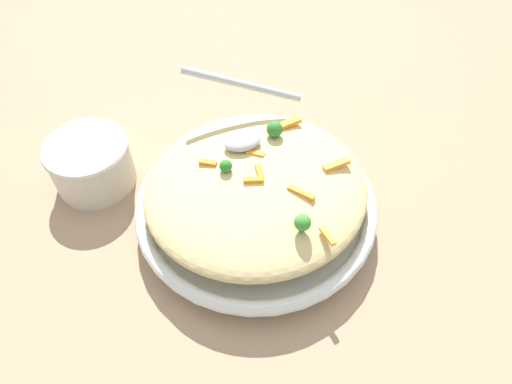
# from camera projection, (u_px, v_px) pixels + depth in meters

# --- Properties ---
(ground_plane) EXTENTS (2.40, 2.40, 0.00)m
(ground_plane) POSITION_uv_depth(u_px,v_px,m) (256.00, 217.00, 0.73)
(ground_plane) COLOR #9E7F60
(serving_bowl) EXTENTS (0.37, 0.37, 0.05)m
(serving_bowl) POSITION_uv_depth(u_px,v_px,m) (256.00, 207.00, 0.71)
(serving_bowl) COLOR silver
(serving_bowl) RESTS_ON ground_plane
(pasta_mound) EXTENTS (0.33, 0.31, 0.06)m
(pasta_mound) POSITION_uv_depth(u_px,v_px,m) (256.00, 188.00, 0.67)
(pasta_mound) COLOR #D1BA7A
(pasta_mound) RESTS_ON serving_bowl
(carrot_piece_0) EXTENTS (0.03, 0.04, 0.01)m
(carrot_piece_0) POSITION_uv_depth(u_px,v_px,m) (301.00, 193.00, 0.62)
(carrot_piece_0) COLOR orange
(carrot_piece_0) RESTS_ON pasta_mound
(carrot_piece_1) EXTENTS (0.04, 0.01, 0.01)m
(carrot_piece_1) POSITION_uv_depth(u_px,v_px,m) (337.00, 165.00, 0.66)
(carrot_piece_1) COLOR orange
(carrot_piece_1) RESTS_ON pasta_mound
(carrot_piece_2) EXTENTS (0.03, 0.02, 0.01)m
(carrot_piece_2) POSITION_uv_depth(u_px,v_px,m) (253.00, 180.00, 0.63)
(carrot_piece_2) COLOR orange
(carrot_piece_2) RESTS_ON pasta_mound
(carrot_piece_3) EXTENTS (0.04, 0.02, 0.01)m
(carrot_piece_3) POSITION_uv_depth(u_px,v_px,m) (288.00, 123.00, 0.72)
(carrot_piece_3) COLOR orange
(carrot_piece_3) RESTS_ON pasta_mound
(carrot_piece_4) EXTENTS (0.03, 0.02, 0.01)m
(carrot_piece_4) POSITION_uv_depth(u_px,v_px,m) (255.00, 153.00, 0.67)
(carrot_piece_4) COLOR orange
(carrot_piece_4) RESTS_ON pasta_mound
(carrot_piece_5) EXTENTS (0.01, 0.03, 0.01)m
(carrot_piece_5) POSITION_uv_depth(u_px,v_px,m) (328.00, 236.00, 0.59)
(carrot_piece_5) COLOR orange
(carrot_piece_5) RESTS_ON pasta_mound
(carrot_piece_6) EXTENTS (0.01, 0.03, 0.01)m
(carrot_piece_6) POSITION_uv_depth(u_px,v_px,m) (259.00, 170.00, 0.65)
(carrot_piece_6) COLOR orange
(carrot_piece_6) RESTS_ON pasta_mound
(carrot_piece_7) EXTENTS (0.03, 0.02, 0.01)m
(carrot_piece_7) POSITION_uv_depth(u_px,v_px,m) (208.00, 163.00, 0.66)
(carrot_piece_7) COLOR orange
(carrot_piece_7) RESTS_ON pasta_mound
(broccoli_floret_0) EXTENTS (0.02, 0.02, 0.03)m
(broccoli_floret_0) POSITION_uv_depth(u_px,v_px,m) (303.00, 223.00, 0.58)
(broccoli_floret_0) COLOR #377928
(broccoli_floret_0) RESTS_ON pasta_mound
(broccoli_floret_1) EXTENTS (0.02, 0.02, 0.03)m
(broccoli_floret_1) POSITION_uv_depth(u_px,v_px,m) (275.00, 129.00, 0.69)
(broccoli_floret_1) COLOR #296820
(broccoli_floret_1) RESTS_ON pasta_mound
(broccoli_floret_2) EXTENTS (0.02, 0.02, 0.02)m
(broccoli_floret_2) POSITION_uv_depth(u_px,v_px,m) (226.00, 166.00, 0.64)
(broccoli_floret_2) COLOR #296820
(broccoli_floret_2) RESTS_ON pasta_mound
(serving_spoon) EXTENTS (0.18, 0.14, 0.08)m
(serving_spoon) POSITION_uv_depth(u_px,v_px,m) (244.00, 117.00, 0.69)
(serving_spoon) COLOR #B7B7BC
(serving_spoon) RESTS_ON pasta_mound
(companion_bowl) EXTENTS (0.13, 0.13, 0.08)m
(companion_bowl) POSITION_uv_depth(u_px,v_px,m) (91.00, 162.00, 0.74)
(companion_bowl) COLOR beige
(companion_bowl) RESTS_ON ground_plane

